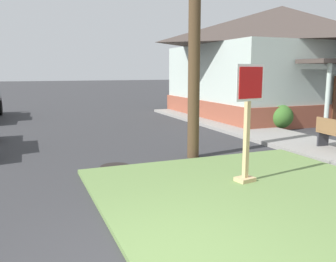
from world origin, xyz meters
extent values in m
cube|color=#668447|center=(2.50, 1.55, 0.04)|extent=(5.62, 5.91, 0.08)
cube|color=gray|center=(6.51, 6.14, 0.06)|extent=(2.20, 18.36, 0.12)
cube|color=tan|center=(2.68, 2.39, 1.21)|extent=(0.10, 0.10, 2.25)
cube|color=tan|center=(2.68, 2.39, 0.12)|extent=(0.40, 0.34, 0.08)
cube|color=white|center=(2.69, 2.34, 2.04)|extent=(0.69, 0.14, 0.70)
cube|color=red|center=(2.70, 2.33, 2.04)|extent=(0.59, 0.12, 0.60)
cylinder|color=black|center=(0.60, 4.73, 0.01)|extent=(0.70, 0.70, 0.02)
cube|color=#2D2D33|center=(6.61, 4.29, 0.33)|extent=(0.36, 0.09, 0.41)
cube|color=brown|center=(10.80, 11.55, 0.45)|extent=(9.04, 7.97, 0.90)
cube|color=#B2C1B7|center=(10.80, 11.55, 2.19)|extent=(8.85, 7.82, 2.58)
pyramid|color=#423833|center=(10.80, 11.55, 4.45)|extent=(9.49, 8.37, 1.94)
cylinder|color=#B2C1B7|center=(8.77, 6.32, 1.30)|extent=(0.16, 0.16, 2.61)
ellipsoid|color=#3C6E2A|center=(7.90, 7.86, 0.50)|extent=(1.13, 1.13, 1.00)
camera|label=1|loc=(-1.34, -3.45, 2.27)|focal=38.36mm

